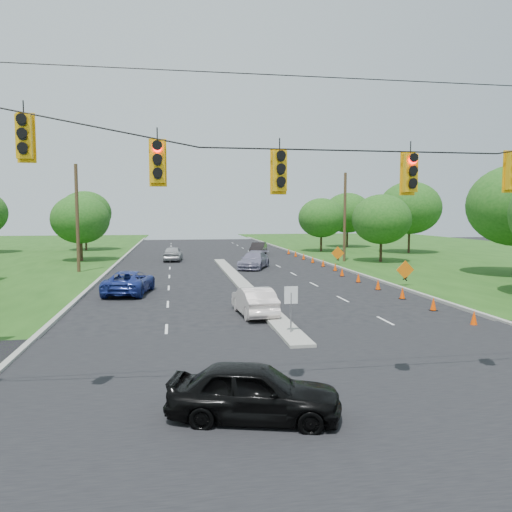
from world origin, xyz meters
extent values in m
plane|color=black|center=(0.00, 0.00, 0.00)|extent=(160.00, 160.00, 0.00)
cube|color=black|center=(0.00, 0.00, 0.00)|extent=(160.00, 14.00, 0.02)
cube|color=gray|center=(-10.10, 30.00, 0.00)|extent=(0.25, 110.00, 0.16)
cube|color=gray|center=(10.10, 30.00, 0.00)|extent=(0.25, 110.00, 0.16)
cube|color=gray|center=(0.00, 21.00, 0.00)|extent=(1.00, 34.00, 0.18)
cylinder|color=gray|center=(0.00, 6.00, 0.90)|extent=(0.06, 0.06, 1.80)
cube|color=white|center=(0.00, 6.00, 1.70)|extent=(0.55, 0.04, 0.70)
cylinder|color=black|center=(0.00, -1.00, 7.00)|extent=(24.00, 0.04, 0.04)
cube|color=#FCB20D|center=(-8.00, -1.00, 6.75)|extent=(0.34, 0.24, 1.00)
cube|color=#FCB20D|center=(-5.00, -1.00, 6.22)|extent=(0.34, 0.24, 1.00)
cube|color=#FCB20D|center=(-2.00, -1.00, 6.05)|extent=(0.34, 0.24, 1.00)
cube|color=#FCB20D|center=(1.50, -1.00, 6.05)|extent=(0.34, 0.24, 1.00)
cylinder|color=#422D1C|center=(-12.50, 30.00, 4.50)|extent=(0.28, 0.28, 9.00)
cylinder|color=#422D1C|center=(12.50, 35.00, 4.50)|extent=(0.28, 0.28, 9.00)
cone|color=#FF4601|center=(8.45, 6.50, 0.35)|extent=(0.32, 0.32, 0.70)
cone|color=#FF4601|center=(8.45, 10.00, 0.35)|extent=(0.32, 0.32, 0.70)
cone|color=#FF4601|center=(8.45, 13.50, 0.35)|extent=(0.32, 0.32, 0.70)
cone|color=#FF4601|center=(8.45, 17.00, 0.35)|extent=(0.32, 0.32, 0.70)
cone|color=#FF4601|center=(8.45, 20.50, 0.35)|extent=(0.32, 0.32, 0.70)
cone|color=#FF4601|center=(8.45, 24.00, 0.35)|extent=(0.32, 0.32, 0.70)
cone|color=#FF4601|center=(9.05, 27.50, 0.35)|extent=(0.32, 0.32, 0.70)
cone|color=#FF4601|center=(9.05, 31.00, 0.35)|extent=(0.32, 0.32, 0.70)
cone|color=#FF4601|center=(9.05, 34.50, 0.35)|extent=(0.32, 0.32, 0.70)
cone|color=#FF4601|center=(9.05, 38.00, 0.35)|extent=(0.32, 0.32, 0.70)
cone|color=#FF4601|center=(9.05, 41.50, 0.35)|extent=(0.32, 0.32, 0.70)
cone|color=#FF4601|center=(9.05, 45.00, 0.35)|extent=(0.32, 0.32, 0.70)
cube|color=black|center=(10.80, 18.00, 0.55)|extent=(0.06, 0.58, 0.26)
cube|color=black|center=(10.80, 18.00, 0.55)|extent=(0.06, 0.58, 0.26)
cube|color=orange|center=(10.80, 18.00, 1.15)|extent=(1.27, 0.05, 1.27)
cube|color=black|center=(10.80, 32.00, 0.55)|extent=(0.06, 0.58, 0.26)
cube|color=black|center=(10.80, 32.00, 0.55)|extent=(0.06, 0.58, 0.26)
cube|color=orange|center=(10.80, 32.00, 1.15)|extent=(1.27, 0.05, 1.27)
cylinder|color=black|center=(-14.00, 40.00, 1.26)|extent=(0.28, 0.28, 2.52)
ellipsoid|color=#194C14|center=(-14.00, 40.00, 4.34)|extent=(5.88, 5.88, 5.04)
cylinder|color=black|center=(-16.00, 55.00, 1.44)|extent=(0.28, 0.28, 2.88)
ellipsoid|color=#194C14|center=(-16.00, 55.00, 4.96)|extent=(6.72, 6.72, 5.76)
cylinder|color=black|center=(16.00, 34.00, 1.26)|extent=(0.28, 0.28, 2.52)
ellipsoid|color=#194C14|center=(16.00, 34.00, 4.34)|extent=(5.88, 5.88, 5.04)
cylinder|color=black|center=(24.00, 44.00, 1.62)|extent=(0.28, 0.28, 3.24)
ellipsoid|color=#194C14|center=(24.00, 44.00, 5.58)|extent=(7.56, 7.56, 6.48)
cylinder|color=black|center=(20.00, 55.00, 1.44)|extent=(0.28, 0.28, 2.88)
ellipsoid|color=#194C14|center=(20.00, 55.00, 4.96)|extent=(6.72, 6.72, 5.76)
cylinder|color=black|center=(14.00, 48.00, 1.26)|extent=(0.28, 0.28, 2.52)
ellipsoid|color=#194C14|center=(14.00, 48.00, 4.34)|extent=(5.88, 5.88, 5.04)
imported|color=black|center=(-2.78, -1.84, 0.71)|extent=(4.48, 2.72, 1.43)
imported|color=white|center=(-0.79, 10.44, 0.70)|extent=(1.81, 4.35, 1.40)
imported|color=navy|center=(-7.38, 18.08, 0.72)|extent=(3.21, 5.53, 1.45)
imported|color=gray|center=(2.46, 30.52, 0.75)|extent=(3.90, 5.56, 1.50)
imported|color=#A4A4A8|center=(-4.71, 38.91, 0.77)|extent=(2.18, 4.65, 1.54)
imported|color=black|center=(5.34, 44.92, 0.74)|extent=(2.86, 4.76, 1.48)
camera|label=1|loc=(-4.66, -13.37, 5.02)|focal=35.00mm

